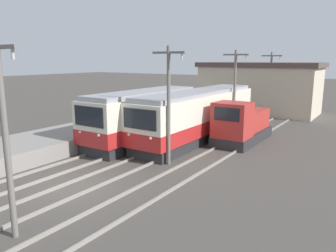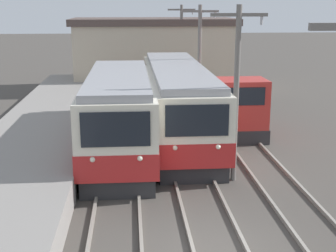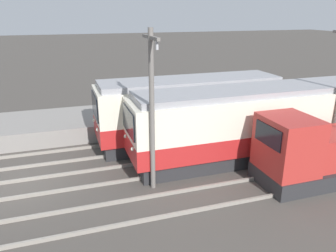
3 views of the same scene
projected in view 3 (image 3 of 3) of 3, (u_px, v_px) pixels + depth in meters
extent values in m
plane|color=#47423D|center=(22.00, 187.00, 13.69)|extent=(200.00, 200.00, 0.00)
cube|color=gray|center=(30.00, 128.00, 19.13)|extent=(4.50, 54.00, 0.96)
cube|color=gray|center=(27.00, 155.00, 16.64)|extent=(0.10, 60.00, 0.14)
cube|color=gray|center=(25.00, 167.00, 15.35)|extent=(0.10, 60.00, 0.14)
cube|color=gray|center=(23.00, 180.00, 14.13)|extent=(0.10, 60.00, 0.14)
cube|color=gray|center=(19.00, 197.00, 12.84)|extent=(0.10, 60.00, 0.14)
cube|color=gray|center=(15.00, 220.00, 11.44)|extent=(0.10, 60.00, 0.14)
cube|color=gray|center=(10.00, 246.00, 10.15)|extent=(0.10, 60.00, 0.14)
cube|color=#28282B|center=(189.00, 135.00, 18.42)|extent=(2.58, 9.72, 0.70)
cube|color=silver|center=(190.00, 107.00, 17.87)|extent=(2.80, 10.12, 2.62)
cube|color=red|center=(190.00, 122.00, 18.15)|extent=(2.84, 10.16, 0.94)
cube|color=black|center=(95.00, 106.00, 16.20)|extent=(2.24, 0.06, 1.15)
sphere|color=silver|center=(94.00, 120.00, 17.22)|extent=(0.18, 0.18, 0.18)
sphere|color=silver|center=(98.00, 130.00, 15.84)|extent=(0.18, 0.18, 0.18)
cube|color=#939399|center=(191.00, 81.00, 17.39)|extent=(2.46, 9.72, 0.28)
cube|color=#28282B|center=(262.00, 148.00, 16.76)|extent=(2.58, 13.15, 0.70)
cube|color=silver|center=(265.00, 117.00, 16.22)|extent=(2.80, 13.70, 2.57)
cube|color=red|center=(264.00, 133.00, 16.49)|extent=(2.84, 13.74, 0.92)
cube|color=black|center=(128.00, 121.00, 14.03)|extent=(2.24, 0.06, 1.13)
sphere|color=silver|center=(126.00, 136.00, 15.04)|extent=(0.18, 0.18, 0.18)
sphere|color=silver|center=(133.00, 149.00, 13.66)|extent=(0.18, 0.18, 0.18)
cube|color=#939399|center=(268.00, 89.00, 15.75)|extent=(2.46, 13.15, 0.28)
cube|color=#28282B|center=(322.00, 170.00, 14.39)|extent=(2.40, 5.99, 0.70)
cube|color=#B22D28|center=(287.00, 144.00, 13.29)|extent=(2.28, 1.92, 2.30)
cube|color=black|center=(268.00, 135.00, 12.84)|extent=(1.68, 0.04, 0.83)
cylinder|color=slate|center=(152.00, 114.00, 12.64)|extent=(0.20, 0.20, 6.42)
cube|color=slate|center=(151.00, 37.00, 11.69)|extent=(2.00, 0.12, 0.12)
cylinder|color=#B2B2B7|center=(157.00, 45.00, 11.04)|extent=(0.10, 0.10, 0.30)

